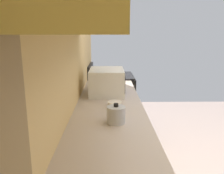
% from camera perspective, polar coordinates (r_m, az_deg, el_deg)
% --- Properties ---
extents(wall_back, '(4.17, 0.12, 2.61)m').
position_cam_1_polar(wall_back, '(1.83, -12.19, 5.70)').
color(wall_back, '#ECC076').
rests_on(wall_back, ground_plane).
extents(oven_range, '(0.67, 0.69, 1.08)m').
position_cam_1_polar(oven_range, '(3.58, -0.12, -4.17)').
color(oven_range, black).
rests_on(oven_range, ground_plane).
extents(microwave, '(0.47, 0.37, 0.27)m').
position_cam_1_polar(microwave, '(2.44, -1.28, 1.41)').
color(microwave, white).
rests_on(microwave, counter_run).
extents(bowl, '(0.13, 0.13, 0.05)m').
position_cam_1_polar(bowl, '(2.02, 0.69, -4.26)').
color(bowl, silver).
rests_on(bowl, counter_run).
extents(kettle, '(0.18, 0.14, 0.15)m').
position_cam_1_polar(kettle, '(1.66, 1.01, -6.89)').
color(kettle, '#B7BABF').
rests_on(kettle, counter_run).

